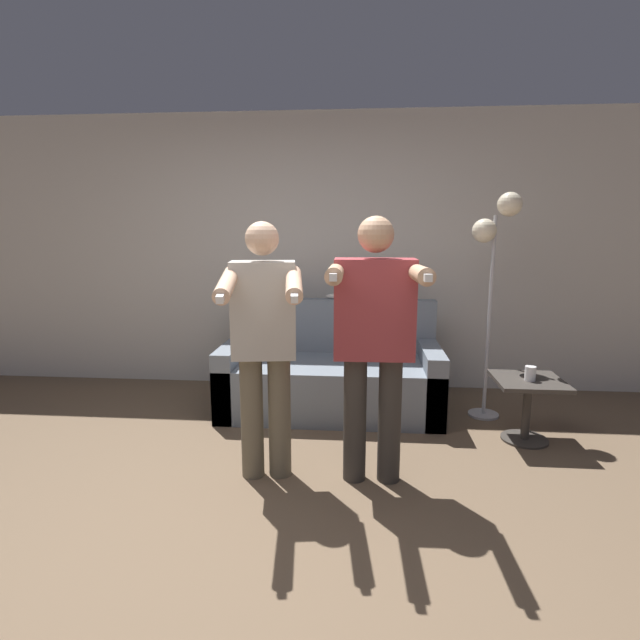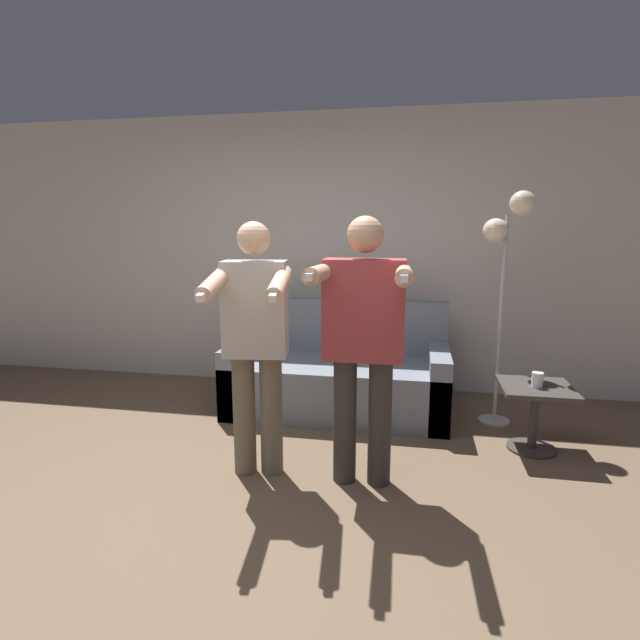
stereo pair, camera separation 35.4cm
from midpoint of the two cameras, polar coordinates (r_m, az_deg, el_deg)
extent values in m
plane|color=brown|center=(2.85, -13.65, -22.63)|extent=(16.00, 16.00, 0.00)
cube|color=beige|center=(4.86, -4.82, 7.61)|extent=(10.00, 0.05, 2.60)
cube|color=slate|center=(4.26, -1.18, -7.58)|extent=(1.82, 0.87, 0.44)
cube|color=slate|center=(4.50, -0.72, -0.61)|extent=(1.82, 0.14, 0.47)
cube|color=slate|center=(4.41, -12.04, -6.26)|extent=(0.16, 0.87, 0.58)
cube|color=slate|center=(4.24, 10.10, -6.86)|extent=(0.16, 0.87, 0.58)
cylinder|color=#6B604C|center=(3.20, -11.00, -10.90)|extent=(0.14, 0.14, 0.77)
cylinder|color=#6B604C|center=(3.18, -7.89, -10.93)|extent=(0.14, 0.14, 0.77)
cube|color=#B7B2A8|center=(3.01, -9.83, 1.13)|extent=(0.41, 0.27, 0.58)
sphere|color=#D8AD8C|center=(2.97, -10.09, 9.15)|extent=(0.20, 0.20, 0.20)
cylinder|color=#D8AD8C|center=(2.77, -14.24, 3.98)|extent=(0.16, 0.52, 0.16)
cube|color=white|center=(2.53, -15.23, 2.52)|extent=(0.05, 0.13, 0.05)
cylinder|color=#D8AD8C|center=(2.73, -6.74, 4.13)|extent=(0.16, 0.52, 0.16)
cube|color=white|center=(2.49, -7.04, 2.66)|extent=(0.05, 0.13, 0.05)
cylinder|color=#38332D|center=(3.10, 0.69, -11.30)|extent=(0.14, 0.14, 0.78)
cylinder|color=#38332D|center=(3.10, 4.67, -11.36)|extent=(0.14, 0.14, 0.78)
cube|color=#9E383D|center=(2.91, 2.79, 1.25)|extent=(0.47, 0.23, 0.59)
sphere|color=tan|center=(2.87, 2.87, 9.75)|extent=(0.21, 0.21, 0.21)
cylinder|color=tan|center=(2.65, -2.10, 5.32)|extent=(0.10, 0.50, 0.10)
cube|color=white|center=(2.40, -2.69, 4.93)|extent=(0.04, 0.12, 0.04)
cylinder|color=tan|center=(2.64, 7.61, 5.22)|extent=(0.10, 0.50, 0.10)
cube|color=white|center=(2.39, 8.02, 4.83)|extent=(0.04, 0.12, 0.04)
ellipsoid|color=silver|center=(4.44, 1.51, 3.34)|extent=(0.31, 0.13, 0.15)
sphere|color=silver|center=(4.42, 3.20, 3.97)|extent=(0.10, 0.10, 0.10)
ellipsoid|color=silver|center=(4.47, -0.53, 2.72)|extent=(0.17, 0.04, 0.04)
cone|color=silver|center=(4.40, 2.96, 4.45)|extent=(0.03, 0.03, 0.03)
cone|color=silver|center=(4.44, 2.98, 4.50)|extent=(0.03, 0.03, 0.03)
cylinder|color=#B2B2B7|center=(4.39, 15.96, -10.36)|extent=(0.25, 0.25, 0.02)
cylinder|color=#B2B2B7|center=(4.17, 16.52, 0.10)|extent=(0.03, 0.03, 1.64)
sphere|color=#F4E5C1|center=(4.14, 18.57, 12.43)|extent=(0.19, 0.19, 0.19)
sphere|color=#F4E5C1|center=(4.09, 15.92, 9.79)|extent=(0.19, 0.19, 0.19)
cylinder|color=#38332D|center=(4.00, 19.95, -12.72)|extent=(0.33, 0.33, 0.02)
cylinder|color=#38332D|center=(3.92, 20.15, -9.88)|extent=(0.06, 0.06, 0.44)
cube|color=#38332D|center=(3.85, 20.37, -6.61)|extent=(0.48, 0.48, 0.03)
cylinder|color=white|center=(3.80, 20.48, -5.78)|extent=(0.08, 0.08, 0.10)
camera|label=1|loc=(0.18, -92.86, -0.53)|focal=28.00mm
camera|label=2|loc=(0.18, 87.14, 0.53)|focal=28.00mm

